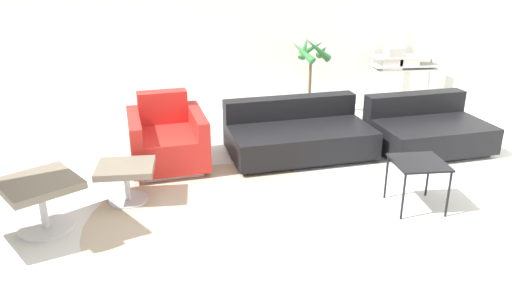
# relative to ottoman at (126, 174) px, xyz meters

# --- Properties ---
(ground_plane) EXTENTS (12.00, 12.00, 0.00)m
(ground_plane) POSITION_rel_ottoman_xyz_m (1.03, -0.39, -0.27)
(ground_plane) COLOR silver
(wall_back) EXTENTS (12.00, 0.09, 2.80)m
(wall_back) POSITION_rel_ottoman_xyz_m (1.03, 2.81, 1.13)
(wall_back) COLOR silver
(wall_back) RESTS_ON ground_plane
(round_rug) EXTENTS (2.39, 2.39, 0.01)m
(round_rug) POSITION_rel_ottoman_xyz_m (0.88, -0.46, -0.27)
(round_rug) COLOR tan
(round_rug) RESTS_ON ground_plane
(ottoman) EXTENTS (0.51, 0.43, 0.36)m
(ottoman) POSITION_rel_ottoman_xyz_m (0.00, 0.00, 0.00)
(ottoman) COLOR #BCBCC1
(ottoman) RESTS_ON ground_plane
(armchair_red) EXTENTS (0.90, 0.97, 0.74)m
(armchair_red) POSITION_rel_ottoman_xyz_m (0.33, 0.79, 0.01)
(armchair_red) COLOR silver
(armchair_red) RESTS_ON ground_plane
(couch_low) EXTENTS (1.67, 1.11, 0.59)m
(couch_low) POSITION_rel_ottoman_xyz_m (1.77, 0.95, -0.05)
(couch_low) COLOR black
(couch_low) RESTS_ON ground_plane
(couch_second) EXTENTS (1.36, 1.07, 0.59)m
(couch_second) POSITION_rel_ottoman_xyz_m (3.28, 0.95, -0.05)
(couch_second) COLOR black
(couch_second) RESTS_ON ground_plane
(side_table) EXTENTS (0.44, 0.44, 0.44)m
(side_table) POSITION_rel_ottoman_xyz_m (2.57, -0.41, 0.13)
(side_table) COLOR black
(side_table) RESTS_ON ground_plane
(potted_plant) EXTENTS (0.56, 0.54, 1.15)m
(potted_plant) POSITION_rel_ottoman_xyz_m (2.17, 2.21, 0.14)
(potted_plant) COLOR silver
(potted_plant) RESTS_ON ground_plane
(shelf_unit) EXTENTS (0.94, 0.28, 1.77)m
(shelf_unit) POSITION_rel_ottoman_xyz_m (3.54, 2.52, 0.44)
(shelf_unit) COLOR #BCBCC1
(shelf_unit) RESTS_ON ground_plane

